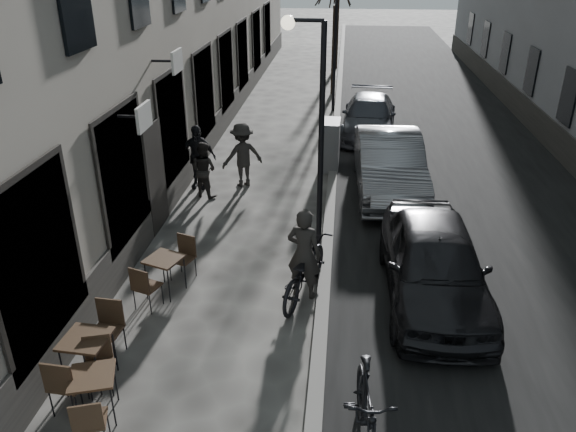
% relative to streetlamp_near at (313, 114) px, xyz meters
% --- Properties ---
extents(road, '(7.30, 60.00, 0.00)m').
position_rel_streetlamp_near_xyz_m(road, '(4.02, 10.00, -3.16)').
color(road, black).
rests_on(road, ground).
extents(kerb, '(0.25, 60.00, 0.12)m').
position_rel_streetlamp_near_xyz_m(kerb, '(0.37, 10.00, -3.10)').
color(kerb, slate).
rests_on(kerb, ground).
extents(streetlamp_near, '(0.90, 0.28, 5.09)m').
position_rel_streetlamp_near_xyz_m(streetlamp_near, '(0.00, 0.00, 0.00)').
color(streetlamp_near, black).
rests_on(streetlamp_near, ground).
extents(streetlamp_far, '(0.90, 0.28, 5.09)m').
position_rel_streetlamp_near_xyz_m(streetlamp_far, '(0.00, 12.00, 0.00)').
color(streetlamp_far, black).
rests_on(streetlamp_far, ground).
extents(bistro_set_a, '(0.86, 1.59, 0.91)m').
position_rel_streetlamp_near_xyz_m(bistro_set_a, '(-2.81, -5.36, -2.69)').
color(bistro_set_a, '#311E15').
rests_on(bistro_set_a, ground).
extents(bistro_set_b, '(0.74, 1.72, 1.00)m').
position_rel_streetlamp_near_xyz_m(bistro_set_b, '(-3.21, -4.65, -2.64)').
color(bistro_set_b, '#311E15').
rests_on(bistro_set_b, ground).
extents(bistro_set_c, '(0.94, 1.63, 0.93)m').
position_rel_streetlamp_near_xyz_m(bistro_set_c, '(-2.76, -2.05, -2.68)').
color(bistro_set_c, '#311E15').
rests_on(bistro_set_c, ground).
extents(utility_cabinet, '(0.59, 1.03, 1.53)m').
position_rel_streetlamp_near_xyz_m(utility_cabinet, '(0.25, 5.21, -2.40)').
color(utility_cabinet, slate).
rests_on(utility_cabinet, ground).
extents(bicycle, '(1.33, 2.32, 1.15)m').
position_rel_streetlamp_near_xyz_m(bicycle, '(-0.03, -1.88, -2.58)').
color(bicycle, black).
rests_on(bicycle, ground).
extents(cyclist_rider, '(0.78, 0.62, 1.89)m').
position_rel_streetlamp_near_xyz_m(cyclist_rider, '(-0.03, -1.88, -2.22)').
color(cyclist_rider, '#282522').
rests_on(cyclist_rider, ground).
extents(pedestrian_near, '(0.93, 0.84, 1.55)m').
position_rel_streetlamp_near_xyz_m(pedestrian_near, '(-3.12, 2.76, -2.38)').
color(pedestrian_near, black).
rests_on(pedestrian_near, ground).
extents(pedestrian_mid, '(1.38, 1.19, 1.85)m').
position_rel_streetlamp_near_xyz_m(pedestrian_mid, '(-2.18, 3.60, -2.23)').
color(pedestrian_mid, '#292624').
rests_on(pedestrian_mid, ground).
extents(pedestrian_far, '(1.11, 0.52, 1.84)m').
position_rel_streetlamp_near_xyz_m(pedestrian_far, '(-3.43, 3.34, -2.24)').
color(pedestrian_far, black).
rests_on(pedestrian_far, ground).
extents(car_near, '(1.94, 4.66, 1.58)m').
position_rel_streetlamp_near_xyz_m(car_near, '(2.47, -1.72, -2.37)').
color(car_near, black).
rests_on(car_near, ground).
extents(car_mid, '(1.92, 5.02, 1.63)m').
position_rel_streetlamp_near_xyz_m(car_mid, '(1.94, 3.57, -2.34)').
color(car_mid, gray).
rests_on(car_mid, ground).
extents(car_far, '(2.22, 4.79, 1.35)m').
position_rel_streetlamp_near_xyz_m(car_far, '(1.55, 8.88, -2.48)').
color(car_far, '#393C43').
rests_on(car_far, ground).
extents(moped, '(0.76, 2.17, 1.28)m').
position_rel_streetlamp_near_xyz_m(moped, '(1.09, -5.60, -2.52)').
color(moped, black).
rests_on(moped, ground).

